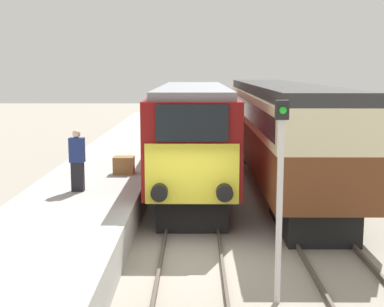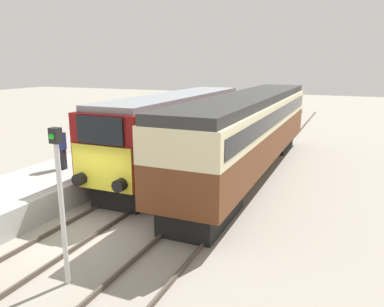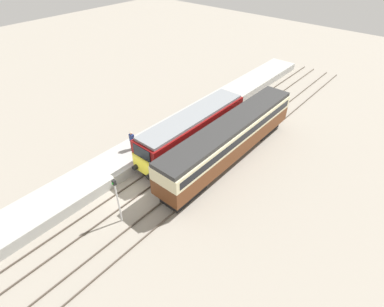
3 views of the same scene
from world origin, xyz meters
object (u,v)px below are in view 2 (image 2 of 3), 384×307
(passenger_carriage, at_px, (250,127))
(person_on_platform, at_px, (61,148))
(locomotive, at_px, (177,130))
(signal_post, at_px, (60,195))
(luggage_crate, at_px, (117,151))

(passenger_carriage, distance_m, person_on_platform, 8.78)
(locomotive, height_order, signal_post, signal_post)
(person_on_platform, xyz_separation_m, luggage_crate, (1.01, 2.68, -0.62))
(locomotive, distance_m, signal_post, 10.15)
(locomotive, height_order, luggage_crate, locomotive)
(person_on_platform, bearing_deg, signal_post, -47.62)
(person_on_platform, relative_size, signal_post, 0.46)
(passenger_carriage, relative_size, signal_post, 4.24)
(locomotive, bearing_deg, luggage_crate, -144.17)
(person_on_platform, height_order, luggage_crate, person_on_platform)
(signal_post, relative_size, luggage_crate, 5.66)
(locomotive, xyz_separation_m, person_on_platform, (-3.40, -4.41, -0.30))
(signal_post, xyz_separation_m, luggage_crate, (-4.10, 8.27, -1.11))
(passenger_carriage, height_order, luggage_crate, passenger_carriage)
(locomotive, bearing_deg, person_on_platform, -127.67)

